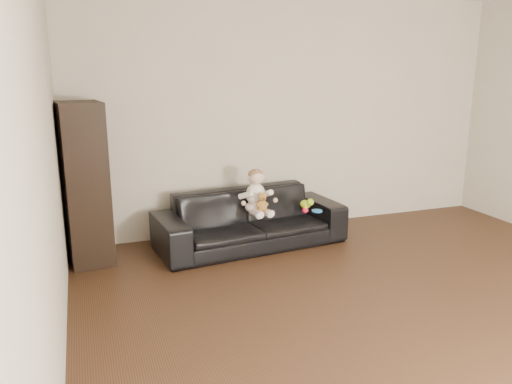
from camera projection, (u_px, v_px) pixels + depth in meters
name	position (u px, v px, depth m)	size (l,w,h in m)	color
floor	(452.00, 340.00, 3.42)	(5.50, 5.50, 0.00)	#3C2415
wall_back	(294.00, 115.00, 5.62)	(5.00, 5.00, 0.00)	beige
wall_left	(38.00, 182.00, 2.30)	(5.50, 5.50, 0.00)	beige
sofa	(250.00, 219.00, 5.18)	(1.94, 0.76, 0.57)	black
cabinet	(85.00, 184.00, 4.64)	(0.38, 0.52, 1.52)	black
shelf_item	(84.00, 148.00, 4.57)	(0.18, 0.25, 0.28)	silver
baby	(256.00, 194.00, 5.03)	(0.35, 0.41, 0.45)	#FDD6D7
teddy_bear	(262.00, 202.00, 4.92)	(0.13, 0.13, 0.19)	#9F6E2D
toy_green	(305.00, 204.00, 5.24)	(0.11, 0.13, 0.09)	#ACE01A
toy_rattle	(305.00, 210.00, 5.07)	(0.07, 0.07, 0.07)	red
toy_blue_disc	(317.00, 211.00, 5.13)	(0.11, 0.11, 0.02)	blue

